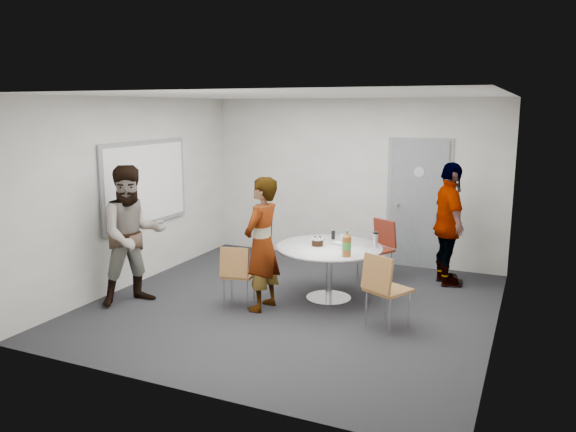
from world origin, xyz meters
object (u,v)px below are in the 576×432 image
at_px(chair_near_left, 237,270).
at_px(person_right, 449,224).
at_px(chair_near_right, 383,284).
at_px(whiteboard, 146,183).
at_px(door, 418,204).
at_px(chair_far, 379,243).
at_px(person_main, 262,244).
at_px(table, 331,254).
at_px(person_left, 133,235).

xyz_separation_m(chair_near_left, person_right, (2.32, 2.09, 0.40)).
xyz_separation_m(chair_near_left, chair_near_right, (1.91, 0.04, 0.06)).
relative_size(whiteboard, person_right, 1.06).
relative_size(door, chair_near_left, 2.59).
height_order(chair_near_left, person_right, person_right).
bearing_deg(chair_far, person_right, -141.72).
relative_size(door, person_main, 1.24).
height_order(door, chair_near_left, door).
relative_size(table, chair_near_right, 1.56).
height_order(table, chair_near_left, table).
bearing_deg(door, person_main, -116.80).
distance_m(door, person_right, 0.98).
bearing_deg(door, chair_near_left, -121.05).
relative_size(chair_near_right, chair_far, 1.00).
relative_size(person_main, person_right, 0.95).
xyz_separation_m(person_left, person_right, (3.65, 2.48, -0.02)).
height_order(whiteboard, person_left, whiteboard).
height_order(door, person_main, door).
height_order(door, table, door).
bearing_deg(person_left, chair_near_left, -39.69).
relative_size(whiteboard, chair_near_right, 2.10).
bearing_deg(door, table, -109.20).
bearing_deg(person_left, chair_far, -14.98).
relative_size(table, person_main, 0.82).
bearing_deg(chair_near_left, chair_near_right, -9.83).
xyz_separation_m(whiteboard, chair_near_left, (1.84, -0.58, -0.95)).
height_order(door, chair_far, door).
relative_size(whiteboard, chair_near_left, 2.32).
bearing_deg(person_right, door, 13.33).
height_order(table, person_main, person_main).
xyz_separation_m(chair_near_right, person_main, (-1.58, 0.04, 0.30)).
height_order(door, person_right, door).
bearing_deg(chair_far, person_left, 69.62).
height_order(whiteboard, chair_near_left, whiteboard).
bearing_deg(person_main, table, 139.87).
relative_size(table, person_left, 0.77).
xyz_separation_m(chair_far, person_left, (-2.68, -2.32, 0.36)).
height_order(table, person_right, person_right).
bearing_deg(door, person_left, -133.22).
bearing_deg(person_left, person_right, -21.66).
relative_size(chair_far, person_main, 0.53).
bearing_deg(whiteboard, chair_far, 22.98).
bearing_deg(table, whiteboard, -176.10).
height_order(door, chair_near_right, door).
xyz_separation_m(chair_far, person_main, (-1.03, -1.85, 0.30)).
bearing_deg(door, chair_far, -111.83).
relative_size(chair_near_left, chair_near_right, 0.90).
bearing_deg(whiteboard, person_main, -12.89).
bearing_deg(chair_far, chair_near_left, 83.80).
bearing_deg(person_right, person_left, 99.39).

